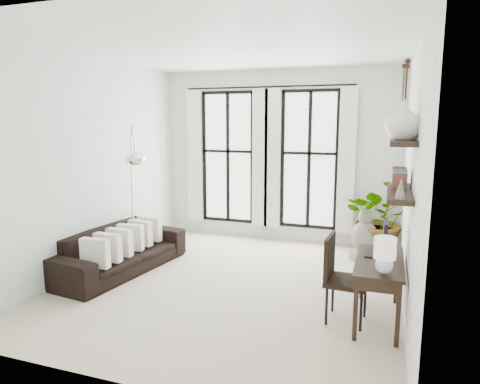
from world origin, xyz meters
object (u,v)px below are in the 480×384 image
at_px(plant, 380,218).
at_px(desk_chair, 339,273).
at_px(arc_lamp, 133,160).
at_px(sofa, 120,250).
at_px(buddha, 364,239).
at_px(desk, 379,265).

height_order(plant, desk_chair, plant).
bearing_deg(desk_chair, arc_lamp, 168.90).
distance_m(plant, arc_lamp, 4.12).
distance_m(sofa, plant, 4.23).
height_order(plant, arc_lamp, arc_lamp).
height_order(sofa, buddha, buddha).
bearing_deg(desk_chair, plant, 85.23).
relative_size(sofa, buddha, 2.68).
distance_m(desk, desk_chair, 0.45).
xyz_separation_m(sofa, arc_lamp, (0.10, 0.29, 1.35)).
xyz_separation_m(desk_chair, buddha, (0.15, 2.33, -0.21)).
distance_m(sofa, desk_chair, 3.38).
bearing_deg(sofa, desk, -89.85).
distance_m(plant, desk_chair, 2.60).
relative_size(plant, arc_lamp, 0.60).
bearing_deg(arc_lamp, plant, 25.72).
distance_m(arc_lamp, buddha, 3.92).
distance_m(sofa, arc_lamp, 1.39).
distance_m(plant, desk, 2.51).
height_order(desk_chair, buddha, desk_chair).
bearing_deg(desk_chair, sofa, 174.08).
bearing_deg(desk_chair, desk, 12.59).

